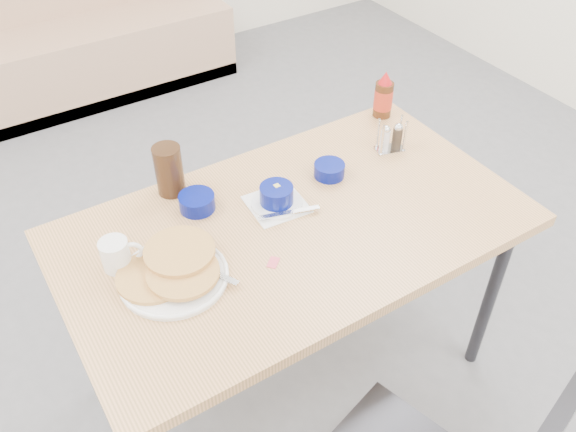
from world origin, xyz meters
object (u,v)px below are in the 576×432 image
coffee_mug (117,254)px  grits_setting (277,197)px  syrup_bottle (383,97)px  butter_bowl (329,170)px  condiment_caddy (391,139)px  pancake_plate (173,271)px  dining_table (294,238)px  booth_bench (71,39)px  creamer_bowl (197,202)px  amber_tumbler (169,170)px

coffee_mug → grits_setting: 0.51m
syrup_bottle → butter_bowl: bearing=-152.2°
condiment_caddy → pancake_plate: bearing=-153.9°
grits_setting → butter_bowl: grits_setting is taller
condiment_caddy → dining_table: bearing=-147.1°
grits_setting → condiment_caddy: (0.49, 0.05, 0.01)m
grits_setting → condiment_caddy: bearing=5.5°
booth_bench → creamer_bowl: 2.37m
pancake_plate → creamer_bowl: pancake_plate is taller
pancake_plate → coffee_mug: (-0.11, 0.12, 0.03)m
grits_setting → syrup_bottle: bearing=21.4°
butter_bowl → syrup_bottle: (0.38, 0.20, 0.06)m
grits_setting → creamer_bowl: size_ratio=1.75×
butter_bowl → syrup_bottle: syrup_bottle is taller
amber_tumbler → dining_table: bearing=-53.9°
dining_table → creamer_bowl: creamer_bowl is taller
dining_table → coffee_mug: size_ratio=12.00×
creamer_bowl → condiment_caddy: bearing=-5.6°
coffee_mug → grits_setting: size_ratio=0.60×
booth_bench → creamer_bowl: size_ratio=17.07×
condiment_caddy → creamer_bowl: bearing=-169.6°
coffee_mug → condiment_caddy: (1.00, 0.04, -0.01)m
butter_bowl → amber_tumbler: 0.52m
dining_table → condiment_caddy: size_ratio=11.75×
grits_setting → amber_tumbler: amber_tumbler is taller
butter_bowl → pancake_plate: bearing=-166.7°
creamer_bowl → syrup_bottle: size_ratio=0.62×
coffee_mug → pancake_plate: bearing=-46.9°
booth_bench → syrup_bottle: booth_bench is taller
butter_bowl → syrup_bottle: 0.44m
pancake_plate → butter_bowl: bearing=13.3°
booth_bench → dining_table: size_ratio=1.36×
grits_setting → butter_bowl: size_ratio=1.91×
dining_table → grits_setting: (0.00, 0.10, 0.09)m
grits_setting → butter_bowl: bearing=9.4°
coffee_mug → creamer_bowl: bearing=20.4°
amber_tumbler → coffee_mug: bearing=-138.7°
dining_table → coffee_mug: (-0.51, 0.11, 0.11)m
booth_bench → butter_bowl: size_ratio=18.69×
amber_tumbler → syrup_bottle: bearing=0.0°
condiment_caddy → syrup_bottle: bearing=74.5°
booth_bench → amber_tumbler: size_ratio=11.40×
dining_table → butter_bowl: size_ratio=13.77×
booth_bench → condiment_caddy: (0.49, -2.39, 0.45)m
coffee_mug → butter_bowl: size_ratio=1.15×
pancake_plate → condiment_caddy: (0.89, 0.16, 0.02)m
coffee_mug → amber_tumbler: size_ratio=0.70×
dining_table → creamer_bowl: 0.32m
syrup_bottle → amber_tumbler: bearing=-180.0°
pancake_plate → creamer_bowl: size_ratio=2.70×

